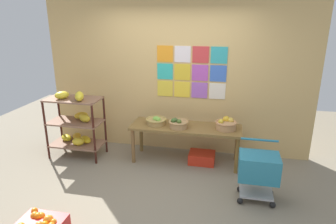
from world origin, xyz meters
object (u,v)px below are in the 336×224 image
(fruit_basket_back_right, at_px, (226,124))
(fruit_basket_right, at_px, (156,121))
(shopping_cart, at_px, (258,169))
(display_table, at_px, (186,130))
(banana_shelf_unit, at_px, (76,122))
(produce_crate_under_table, at_px, (202,158))
(fruit_basket_back_left, at_px, (178,123))

(fruit_basket_back_right, relative_size, fruit_basket_right, 0.99)
(shopping_cart, bearing_deg, fruit_basket_back_right, 103.88)
(fruit_basket_right, relative_size, shopping_cart, 0.44)
(shopping_cart, bearing_deg, display_table, 128.04)
(banana_shelf_unit, xyz_separation_m, fruit_basket_back_right, (2.50, 0.18, 0.08))
(fruit_basket_right, bearing_deg, produce_crate_under_table, 0.56)
(fruit_basket_back_left, height_order, produce_crate_under_table, fruit_basket_back_left)
(fruit_basket_back_right, relative_size, fruit_basket_back_left, 1.07)
(fruit_basket_back_right, bearing_deg, produce_crate_under_table, -178.45)
(banana_shelf_unit, xyz_separation_m, fruit_basket_right, (1.37, 0.17, 0.06))
(display_table, relative_size, produce_crate_under_table, 4.22)
(banana_shelf_unit, bearing_deg, fruit_basket_back_left, 2.72)
(produce_crate_under_table, height_order, shopping_cart, shopping_cart)
(fruit_basket_right, xyz_separation_m, shopping_cart, (1.59, -0.89, -0.23))
(fruit_basket_back_left, xyz_separation_m, shopping_cart, (1.21, -0.81, -0.24))
(banana_shelf_unit, bearing_deg, fruit_basket_back_right, 4.20)
(fruit_basket_back_left, relative_size, produce_crate_under_table, 0.75)
(fruit_basket_back_right, bearing_deg, display_table, -178.65)
(produce_crate_under_table, bearing_deg, banana_shelf_unit, -175.36)
(produce_crate_under_table, bearing_deg, display_table, -178.90)
(produce_crate_under_table, relative_size, shopping_cart, 0.54)
(fruit_basket_back_left, bearing_deg, produce_crate_under_table, 13.08)
(produce_crate_under_table, xyz_separation_m, shopping_cart, (0.82, -0.90, 0.37))
(fruit_basket_back_left, xyz_separation_m, produce_crate_under_table, (0.39, 0.09, -0.61))
(fruit_basket_right, distance_m, shopping_cart, 1.84)
(banana_shelf_unit, bearing_deg, fruit_basket_right, 6.93)
(banana_shelf_unit, relative_size, produce_crate_under_table, 2.79)
(display_table, xyz_separation_m, fruit_basket_back_left, (-0.11, -0.09, 0.14))
(banana_shelf_unit, distance_m, produce_crate_under_table, 2.21)
(fruit_basket_back_right, distance_m, fruit_basket_right, 1.13)
(fruit_basket_right, bearing_deg, shopping_cart, -29.22)
(fruit_basket_back_left, bearing_deg, shopping_cart, -33.76)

